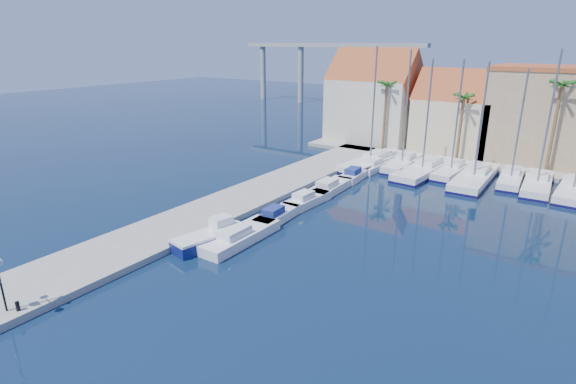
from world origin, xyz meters
name	(u,v)px	position (x,y,z in m)	size (l,w,h in m)	color
ground	(187,304)	(0.00, 0.00, 0.00)	(260.00, 260.00, 0.00)	black
quay_west	(227,205)	(-9.00, 13.50, 0.25)	(6.00, 77.00, 0.50)	gray
shore_north	(516,159)	(10.00, 48.00, 0.25)	(54.00, 16.00, 0.50)	gray
bollard	(18,306)	(-6.60, -6.32, 0.78)	(0.22, 0.22, 0.55)	black
fishing_boat	(211,236)	(-4.61, 6.84, 0.67)	(3.00, 6.00, 2.01)	navy
motorboat_west_0	(239,236)	(-3.20, 8.39, 0.51)	(2.44, 7.49, 1.40)	white
motorboat_west_1	(276,215)	(-3.35, 13.51, 0.51)	(2.10, 5.49, 1.40)	white
motorboat_west_2	(307,200)	(-3.40, 18.40, 0.51)	(2.16, 5.81, 1.40)	white
motorboat_west_3	(330,187)	(-3.58, 23.09, 0.51)	(2.40, 6.76, 1.40)	white
motorboat_west_4	(354,175)	(-3.55, 28.62, 0.51)	(2.24, 5.79, 1.40)	white
motorboat_west_5	(374,165)	(-3.52, 33.86, 0.51)	(2.42, 7.19, 1.40)	white
motorboat_west_6	(390,157)	(-3.54, 38.61, 0.51)	(2.41, 6.79, 1.40)	white
sailboat_0	(373,161)	(-4.24, 35.07, 0.58)	(4.13, 12.12, 14.26)	white
sailboat_1	(403,163)	(-0.87, 36.50, 0.61)	(3.04, 9.66, 13.92)	white
sailboat_2	(425,169)	(2.23, 35.23, 0.57)	(4.04, 12.14, 12.99)	white
sailboat_3	(452,170)	(5.07, 36.43, 0.62)	(2.68, 8.53, 12.99)	white
sailboat_4	(475,177)	(7.87, 35.28, 0.56)	(3.34, 11.96, 12.86)	white
sailboat_5	(511,178)	(11.24, 36.91, 0.61)	(2.81, 8.40, 12.25)	white
sailboat_6	(537,183)	(13.85, 36.49, 0.61)	(3.15, 9.91, 14.11)	white
sailboat_7	(574,189)	(17.14, 36.28, 0.61)	(3.11, 10.14, 14.48)	white
building_0	(374,100)	(-10.00, 47.00, 6.52)	(12.30, 9.00, 13.50)	beige
building_1	(456,116)	(2.00, 47.00, 5.30)	(10.30, 8.00, 11.00)	beige
building_2	(551,115)	(13.00, 48.00, 6.26)	(14.20, 10.20, 11.50)	#A08362
palm_0	(387,87)	(-6.00, 42.00, 9.08)	(2.60, 2.60, 10.15)	brown
palm_1	(464,99)	(4.00, 42.00, 8.14)	(2.60, 2.60, 9.15)	brown
palm_2	(562,88)	(14.00, 42.00, 10.02)	(2.60, 2.60, 11.15)	brown
viaduct	(325,61)	(-39.07, 82.00, 10.25)	(48.00, 2.20, 14.45)	#9E9E99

